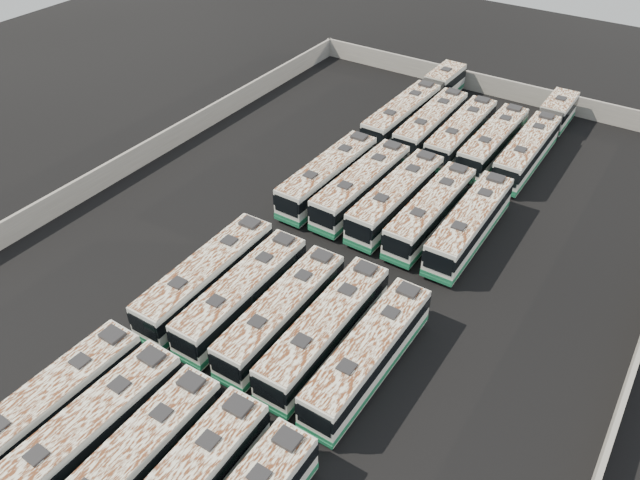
{
  "coord_description": "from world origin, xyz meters",
  "views": [
    {
      "loc": [
        20.08,
        -30.79,
        30.87
      ],
      "look_at": [
        -0.58,
        0.81,
        1.6
      ],
      "focal_mm": 35.0,
      "sensor_mm": 36.0,
      "label": 1
    }
  ],
  "objects_px": {
    "bus_front_center": "(130,466)",
    "bus_midback_left": "(362,186)",
    "bus_back_left": "(431,125)",
    "bus_back_far_right": "(538,137)",
    "bus_front_far_left": "(48,408)",
    "bus_midback_far_right": "(470,224)",
    "bus_midfront_far_left": "(207,277)",
    "bus_back_right": "(493,142)",
    "bus_back_center": "(461,134)",
    "bus_midback_far_left": "(328,176)",
    "bus_midback_center": "(396,198)",
    "bus_back_far_left": "(417,104)",
    "bus_midback_right": "(431,212)",
    "bus_front_left": "(86,435)",
    "bus_midfront_right": "(325,331)",
    "bus_midfront_far_right": "(368,355)",
    "bus_midfront_center": "(282,313)",
    "bus_midfront_left": "(243,294)"
  },
  "relations": [
    {
      "from": "bus_front_center",
      "to": "bus_midback_left",
      "type": "bearing_deg",
      "value": 95.56
    },
    {
      "from": "bus_back_left",
      "to": "bus_back_far_right",
      "type": "bearing_deg",
      "value": 18.18
    },
    {
      "from": "bus_front_far_left",
      "to": "bus_midback_far_right",
      "type": "xyz_separation_m",
      "value": [
        13.17,
        29.58,
        0.02
      ]
    },
    {
      "from": "bus_front_far_left",
      "to": "bus_back_far_right",
      "type": "height_order",
      "value": "bus_front_far_left"
    },
    {
      "from": "bus_midfront_far_left",
      "to": "bus_back_far_right",
      "type": "xyz_separation_m",
      "value": [
        13.09,
        33.19,
        -0.05
      ]
    },
    {
      "from": "bus_midback_far_right",
      "to": "bus_midfront_far_left",
      "type": "bearing_deg",
      "value": -129.62
    },
    {
      "from": "bus_back_right",
      "to": "bus_front_far_left",
      "type": "bearing_deg",
      "value": -102.24
    },
    {
      "from": "bus_back_center",
      "to": "bus_midback_far_left",
      "type": "bearing_deg",
      "value": -116.54
    },
    {
      "from": "bus_midback_far_left",
      "to": "bus_midback_center",
      "type": "height_order",
      "value": "bus_midback_far_left"
    },
    {
      "from": "bus_back_far_left",
      "to": "bus_back_left",
      "type": "xyz_separation_m",
      "value": [
        3.25,
        -3.42,
        -0.01
      ]
    },
    {
      "from": "bus_midback_right",
      "to": "bus_back_far_left",
      "type": "xyz_separation_m",
      "value": [
        -9.71,
        17.19,
        0.05
      ]
    },
    {
      "from": "bus_midback_left",
      "to": "bus_back_far_right",
      "type": "height_order",
      "value": "bus_midback_left"
    },
    {
      "from": "bus_front_left",
      "to": "bus_midback_center",
      "type": "distance_m",
      "value": 29.9
    },
    {
      "from": "bus_front_left",
      "to": "bus_front_center",
      "type": "xyz_separation_m",
      "value": [
        3.35,
        0.0,
        -0.04
      ]
    },
    {
      "from": "bus_midback_far_left",
      "to": "bus_midback_far_right",
      "type": "relative_size",
      "value": 1.01
    },
    {
      "from": "bus_front_left",
      "to": "bus_midfront_far_left",
      "type": "xyz_separation_m",
      "value": [
        -3.17,
        13.43,
        0.02
      ]
    },
    {
      "from": "bus_midback_left",
      "to": "bus_midback_right",
      "type": "bearing_deg",
      "value": -0.37
    },
    {
      "from": "bus_front_center",
      "to": "bus_back_left",
      "type": "bearing_deg",
      "value": 93.4
    },
    {
      "from": "bus_front_far_left",
      "to": "bus_front_left",
      "type": "relative_size",
      "value": 0.99
    },
    {
      "from": "bus_midfront_right",
      "to": "bus_back_far_right",
      "type": "relative_size",
      "value": 0.66
    },
    {
      "from": "bus_front_left",
      "to": "bus_midback_far_left",
      "type": "distance_m",
      "value": 29.67
    },
    {
      "from": "bus_midfront_far_right",
      "to": "bus_midback_far_left",
      "type": "bearing_deg",
      "value": 129.72
    },
    {
      "from": "bus_front_far_left",
      "to": "bus_midfront_right",
      "type": "relative_size",
      "value": 0.99
    },
    {
      "from": "bus_front_left",
      "to": "bus_back_center",
      "type": "bearing_deg",
      "value": 86.69
    },
    {
      "from": "bus_midfront_far_left",
      "to": "bus_back_far_left",
      "type": "height_order",
      "value": "bus_back_far_left"
    },
    {
      "from": "bus_midfront_far_left",
      "to": "bus_midback_left",
      "type": "xyz_separation_m",
      "value": [
        3.19,
        16.28,
        -0.0
      ]
    },
    {
      "from": "bus_midfront_center",
      "to": "bus_midback_left",
      "type": "relative_size",
      "value": 0.96
    },
    {
      "from": "bus_midfront_left",
      "to": "bus_back_far_left",
      "type": "relative_size",
      "value": 0.62
    },
    {
      "from": "bus_midfront_far_left",
      "to": "bus_midback_far_right",
      "type": "relative_size",
      "value": 1.01
    },
    {
      "from": "bus_front_left",
      "to": "bus_midback_right",
      "type": "bearing_deg",
      "value": 78.59
    },
    {
      "from": "bus_midfront_center",
      "to": "bus_midfront_far_right",
      "type": "relative_size",
      "value": 0.98
    },
    {
      "from": "bus_midback_left",
      "to": "bus_midback_far_right",
      "type": "height_order",
      "value": "bus_midback_left"
    },
    {
      "from": "bus_front_left",
      "to": "bus_back_far_left",
      "type": "bearing_deg",
      "value": 95.0
    },
    {
      "from": "bus_midfront_far_left",
      "to": "bus_midback_far_left",
      "type": "relative_size",
      "value": 1.0
    },
    {
      "from": "bus_back_center",
      "to": "bus_front_far_left",
      "type": "bearing_deg",
      "value": -99.36
    },
    {
      "from": "bus_midback_far_right",
      "to": "bus_back_far_left",
      "type": "xyz_separation_m",
      "value": [
        -13.05,
        17.13,
        0.02
      ]
    },
    {
      "from": "bus_back_center",
      "to": "bus_midfront_far_right",
      "type": "bearing_deg",
      "value": -78.17
    },
    {
      "from": "bus_front_left",
      "to": "bus_midback_far_left",
      "type": "relative_size",
      "value": 0.99
    },
    {
      "from": "bus_midfront_left",
      "to": "bus_back_far_right",
      "type": "relative_size",
      "value": 0.64
    },
    {
      "from": "bus_front_far_left",
      "to": "bus_midback_far_left",
      "type": "height_order",
      "value": "bus_midback_far_left"
    },
    {
      "from": "bus_front_center",
      "to": "bus_back_center",
      "type": "bearing_deg",
      "value": 89.09
    },
    {
      "from": "bus_midfront_center",
      "to": "bus_back_center",
      "type": "relative_size",
      "value": 0.97
    },
    {
      "from": "bus_midfront_right",
      "to": "bus_midback_center",
      "type": "height_order",
      "value": "bus_midback_center"
    },
    {
      "from": "bus_front_center",
      "to": "bus_midfront_far_left",
      "type": "distance_m",
      "value": 14.93
    },
    {
      "from": "bus_front_far_left",
      "to": "bus_midback_right",
      "type": "height_order",
      "value": "bus_front_far_left"
    },
    {
      "from": "bus_back_far_left",
      "to": "bus_back_far_right",
      "type": "bearing_deg",
      "value": 0.46
    },
    {
      "from": "bus_midfront_center",
      "to": "bus_midfront_left",
      "type": "bearing_deg",
      "value": 178.81
    },
    {
      "from": "bus_midback_left",
      "to": "bus_back_center",
      "type": "height_order",
      "value": "bus_midback_left"
    },
    {
      "from": "bus_midfront_far_right",
      "to": "bus_back_far_left",
      "type": "bearing_deg",
      "value": 111.72
    },
    {
      "from": "bus_midfront_left",
      "to": "bus_midfront_center",
      "type": "xyz_separation_m",
      "value": [
        3.35,
        -0.02,
        -0.02
      ]
    }
  ]
}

